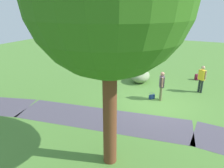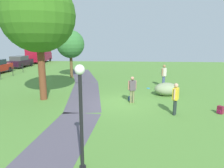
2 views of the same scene
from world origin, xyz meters
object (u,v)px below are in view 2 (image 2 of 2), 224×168
large_shade_tree (38,15)px  woman_with_handbag (132,88)px  lamp_post (81,106)px  young_tree_near_path (70,44)px  spare_backpack_on_lawn (220,110)px  backpack_by_boulder (174,89)px  handbag_on_grass (131,99)px  lawn_boulder (166,89)px  man_near_boulder (175,97)px  frisbee_on_grass (148,88)px  parked_wagon_silver (20,61)px  passerby_on_path (164,74)px  delivery_van (39,55)px

large_shade_tree → woman_with_handbag: (-0.41, -5.58, -4.19)m
large_shade_tree → lamp_post: bearing=-151.0°
young_tree_near_path → spare_backpack_on_lawn: bearing=-133.8°
backpack_by_boulder → young_tree_near_path: bearing=59.4°
large_shade_tree → handbag_on_grass: bearing=-89.4°
lawn_boulder → man_near_boulder: 3.86m
man_near_boulder → spare_backpack_on_lawn: size_ratio=4.08×
lamp_post → man_near_boulder: size_ratio=1.90×
frisbee_on_grass → backpack_by_boulder: bearing=-118.5°
lawn_boulder → parked_wagon_silver: (13.45, 17.00, 0.37)m
young_tree_near_path → parked_wagon_silver: young_tree_near_path is taller
man_near_boulder → handbag_on_grass: (2.35, 2.17, -0.80)m
large_shade_tree → young_tree_near_path: 8.12m
woman_with_handbag → large_shade_tree: bearing=85.8°
lawn_boulder → frisbee_on_grass: size_ratio=6.80×
backpack_by_boulder → parked_wagon_silver: (12.37, 17.79, 0.61)m
man_near_boulder → passerby_on_path: (6.51, -0.51, 0.10)m
large_shade_tree → spare_backpack_on_lawn: bearing=-101.1°
lamp_post → young_tree_near_path: bearing=15.6°
spare_backpack_on_lawn → parked_wagon_silver: 25.55m
lamp_post → parked_wagon_silver: (22.14, 13.03, -1.13)m
handbag_on_grass → frisbee_on_grass: (3.52, -1.43, -0.13)m
large_shade_tree → woman_with_handbag: 6.99m
spare_backpack_on_lawn → parked_wagon_silver: parked_wagon_silver is taller
lawn_boulder → backpack_by_boulder: bearing=-35.8°
passerby_on_path → delivery_van: (17.06, 17.23, 0.23)m
spare_backpack_on_lawn → woman_with_handbag: bearing=70.9°
backpack_by_boulder → frisbee_on_grass: bearing=61.5°
lawn_boulder → woman_with_handbag: size_ratio=1.09×
lamp_post → large_shade_tree: bearing=29.0°
passerby_on_path → handbag_on_grass: 5.03m
young_tree_near_path → delivery_van: young_tree_near_path is taller
frisbee_on_grass → parked_wagon_silver: 19.66m
delivery_van → backpack_by_boulder: bearing=-136.4°
lamp_post → frisbee_on_grass: 11.31m
lamp_post → frisbee_on_grass: lamp_post is taller
large_shade_tree → frisbee_on_grass: size_ratio=28.35×
large_shade_tree → young_tree_near_path: size_ratio=1.59×
lawn_boulder → woman_with_handbag: bearing=129.2°
man_near_boulder → frisbee_on_grass: man_near_boulder is taller
man_near_boulder → frisbee_on_grass: size_ratio=6.31×
lawn_boulder → delivery_van: 26.06m
spare_backpack_on_lawn → parked_wagon_silver: bearing=48.4°
large_shade_tree → passerby_on_path: size_ratio=4.12×
lawn_boulder → parked_wagon_silver: 21.69m
passerby_on_path → delivery_van: bearing=45.3°
lawn_boulder → delivery_van: delivery_van is taller
man_near_boulder → backpack_by_boulder: size_ratio=4.08×
woman_with_handbag → frisbee_on_grass: bearing=-18.8°
lawn_boulder → woman_with_handbag: (-1.93, 2.37, 0.49)m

